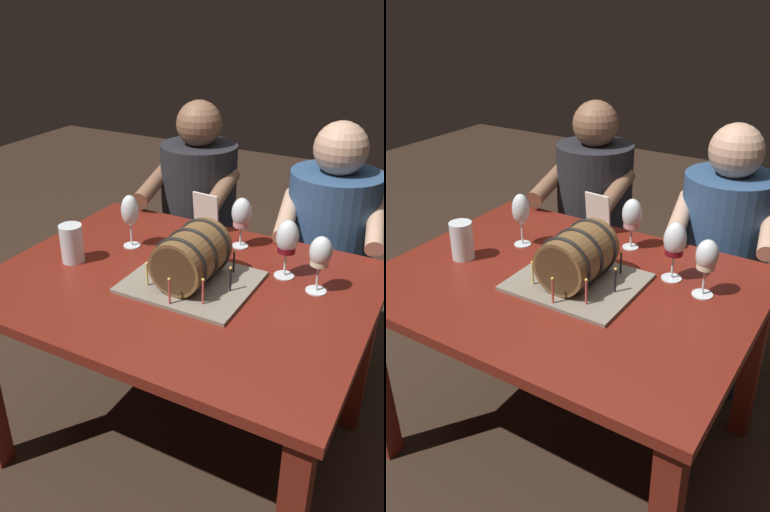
% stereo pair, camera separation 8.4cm
% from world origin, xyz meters
% --- Properties ---
extents(ground_plane, '(8.00, 8.00, 0.00)m').
position_xyz_m(ground_plane, '(0.00, 0.00, 0.00)').
color(ground_plane, '#332319').
extents(dining_table, '(1.23, 0.94, 0.73)m').
position_xyz_m(dining_table, '(0.00, 0.00, 0.62)').
color(dining_table, maroon).
rests_on(dining_table, ground).
extents(barrel_cake, '(0.40, 0.35, 0.20)m').
position_xyz_m(barrel_cake, '(0.04, 0.00, 0.82)').
color(barrel_cake, gray).
rests_on(barrel_cake, dining_table).
extents(wine_glass_empty, '(0.07, 0.07, 0.20)m').
position_xyz_m(wine_glass_empty, '(-0.29, 0.14, 0.87)').
color(wine_glass_empty, white).
rests_on(wine_glass_empty, dining_table).
extents(wine_glass_rose, '(0.07, 0.07, 0.19)m').
position_xyz_m(wine_glass_rose, '(0.07, 0.33, 0.86)').
color(wine_glass_rose, white).
rests_on(wine_glass_rose, dining_table).
extents(wine_glass_red, '(0.07, 0.07, 0.20)m').
position_xyz_m(wine_glass_red, '(0.29, 0.19, 0.87)').
color(wine_glass_red, white).
rests_on(wine_glass_red, dining_table).
extents(wine_glass_white, '(0.07, 0.07, 0.19)m').
position_xyz_m(wine_glass_white, '(0.42, 0.15, 0.86)').
color(wine_glass_white, white).
rests_on(wine_glass_white, dining_table).
extents(beer_pint, '(0.08, 0.08, 0.14)m').
position_xyz_m(beer_pint, '(-0.41, -0.06, 0.79)').
color(beer_pint, white).
rests_on(beer_pint, dining_table).
extents(menu_card, '(0.11, 0.03, 0.16)m').
position_xyz_m(menu_card, '(-0.11, 0.39, 0.81)').
color(menu_card, silver).
rests_on(menu_card, dining_table).
extents(person_seated_left, '(0.41, 0.50, 1.17)m').
position_xyz_m(person_seated_left, '(-0.31, 0.71, 0.55)').
color(person_seated_left, black).
rests_on(person_seated_left, ground).
extents(person_seated_right, '(0.47, 0.54, 1.15)m').
position_xyz_m(person_seated_right, '(0.31, 0.71, 0.55)').
color(person_seated_right, '#1B2D46').
rests_on(person_seated_right, ground).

